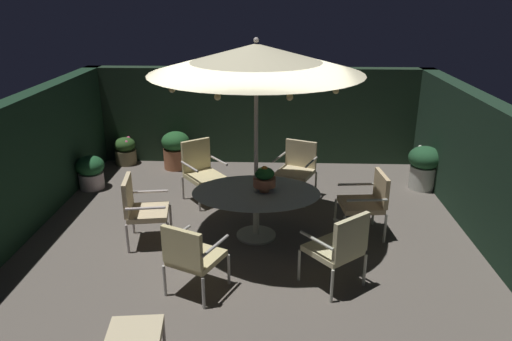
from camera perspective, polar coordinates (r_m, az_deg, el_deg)
ground_plane at (r=7.01m, az=-0.75°, el=-7.98°), size 6.94×7.06×0.02m
hedge_backdrop_rear at (r=9.83m, az=0.25°, el=6.58°), size 6.94×0.30×1.93m
hedge_backdrop_left at (r=7.54m, az=-26.89°, el=-0.09°), size 0.30×7.06×1.93m
hedge_backdrop_right at (r=7.24m, az=26.48°, el=-0.82°), size 0.30×7.06×1.93m
patio_dining_table at (r=6.77m, az=0.01°, el=-3.38°), size 1.81×1.34×0.70m
patio_umbrella at (r=6.24m, az=0.02°, el=13.17°), size 2.79×2.79×2.80m
centerpiece_planter at (r=6.66m, az=1.01°, el=-0.90°), size 0.31×0.31×0.38m
patio_chair_north at (r=6.81m, az=-13.59°, el=-4.14°), size 0.66×0.68×0.98m
patio_chair_northeast at (r=5.58m, az=-7.72°, el=-9.89°), size 0.76×0.76×0.92m
patio_chair_east at (r=5.72m, az=9.94°, el=-8.80°), size 0.82×0.82×0.99m
patio_chair_southeast at (r=7.05m, az=13.18°, el=-3.35°), size 0.67×0.66×0.94m
patio_chair_south at (r=8.15m, az=4.92°, el=0.55°), size 0.79×0.78×0.96m
patio_chair_southwest at (r=8.07m, az=-6.55°, el=0.28°), size 0.82×0.83×1.02m
ottoman_footrest at (r=4.76m, az=-14.24°, el=-18.54°), size 0.54×0.50×0.44m
potted_plant_right_near at (r=10.16m, az=-15.30°, el=2.30°), size 0.43×0.43×0.56m
potted_plant_left_near at (r=9.06m, az=-19.11°, el=-0.08°), size 0.50×0.50×0.60m
potted_plant_back_center at (r=9.67m, az=-9.53°, el=2.55°), size 0.55×0.55×0.75m
potted_plant_back_left at (r=9.03m, az=19.40°, el=0.57°), size 0.58×0.58×0.78m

